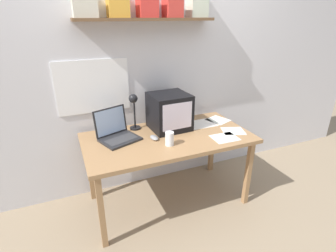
{
  "coord_description": "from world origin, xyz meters",
  "views": [
    {
      "loc": [
        -0.82,
        -1.96,
        1.71
      ],
      "look_at": [
        0.0,
        0.0,
        0.8
      ],
      "focal_mm": 28.0,
      "sensor_mm": 36.0,
      "label": 1
    }
  ],
  "objects": [
    {
      "name": "open_notebook",
      "position": [
        0.45,
        -0.23,
        0.71
      ],
      "size": [
        0.23,
        0.19,
        0.0
      ],
      "rotation": [
        0.0,
        0.0,
        -0.03
      ],
      "color": "silver",
      "rests_on": "corner_desk"
    },
    {
      "name": "desk_lamp",
      "position": [
        -0.23,
        0.25,
        0.94
      ],
      "size": [
        0.11,
        0.14,
        0.36
      ],
      "rotation": [
        0.0,
        0.0,
        -0.37
      ],
      "color": "black",
      "rests_on": "corner_desk"
    },
    {
      "name": "computer_mouse",
      "position": [
        -0.14,
        -0.01,
        0.72
      ],
      "size": [
        0.07,
        0.11,
        0.03
      ],
      "rotation": [
        0.0,
        0.0,
        0.15
      ],
      "color": "gray",
      "rests_on": "corner_desk"
    },
    {
      "name": "loose_paper_near_laptop",
      "position": [
        0.41,
        0.14,
        0.71
      ],
      "size": [
        0.28,
        0.22,
        0.0
      ],
      "rotation": [
        0.0,
        0.0,
        0.0
      ],
      "color": "white",
      "rests_on": "corner_desk"
    },
    {
      "name": "ground_plane",
      "position": [
        0.0,
        0.0,
        0.0
      ],
      "size": [
        12.0,
        12.0,
        0.0
      ],
      "primitive_type": "plane",
      "color": "gray"
    },
    {
      "name": "loose_paper_near_monitor",
      "position": [
        0.61,
        -0.13,
        0.71
      ],
      "size": [
        0.25,
        0.23,
        0.0
      ],
      "rotation": [
        0.0,
        0.0,
        -0.32
      ],
      "color": "white",
      "rests_on": "corner_desk"
    },
    {
      "name": "back_wall",
      "position": [
        -0.0,
        0.46,
        1.31
      ],
      "size": [
        5.6,
        0.24,
        2.6
      ],
      "color": "silver",
      "rests_on": "ground_plane"
    },
    {
      "name": "juice_glass",
      "position": [
        -0.05,
        -0.16,
        0.76
      ],
      "size": [
        0.07,
        0.07,
        0.12
      ],
      "color": "white",
      "rests_on": "corner_desk"
    },
    {
      "name": "crt_monitor",
      "position": [
        0.08,
        0.16,
        0.87
      ],
      "size": [
        0.37,
        0.36,
        0.34
      ],
      "rotation": [
        0.0,
        0.0,
        0.05
      ],
      "color": "black",
      "rests_on": "corner_desk"
    },
    {
      "name": "printed_handout",
      "position": [
        0.63,
        0.16,
        0.71
      ],
      "size": [
        0.25,
        0.26,
        0.0
      ],
      "rotation": [
        0.0,
        0.0,
        0.36
      ],
      "color": "white",
      "rests_on": "corner_desk"
    },
    {
      "name": "corner_desk",
      "position": [
        0.0,
        0.0,
        0.64
      ],
      "size": [
        1.49,
        0.77,
        0.7
      ],
      "color": "#9E744B",
      "rests_on": "ground_plane"
    },
    {
      "name": "laptop",
      "position": [
        -0.44,
        0.14,
        0.77
      ],
      "size": [
        0.39,
        0.37,
        0.26
      ],
      "rotation": [
        0.0,
        0.0,
        0.35
      ],
      "color": "#232326",
      "rests_on": "corner_desk"
    }
  ]
}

